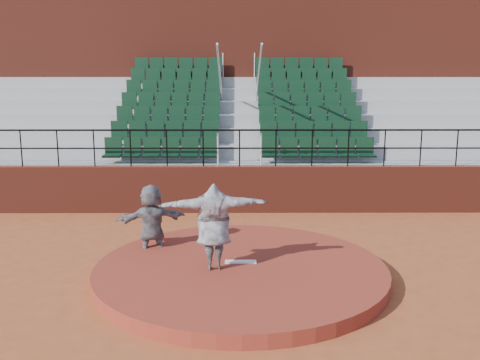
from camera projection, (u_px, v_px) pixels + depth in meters
name	position (u px, v px, depth m)	size (l,w,h in m)	color
ground	(241.00, 278.00, 10.13)	(90.00, 90.00, 0.00)	#A34B24
pitchers_mound	(241.00, 272.00, 10.10)	(5.50, 5.50, 0.25)	maroon
pitching_rubber	(241.00, 262.00, 10.22)	(0.60, 0.15, 0.03)	white
boundary_wall	(240.00, 189.00, 14.91)	(24.00, 0.30, 1.30)	maroon
wall_railing	(240.00, 140.00, 14.64)	(24.04, 0.05, 1.03)	black
seating_deck	(239.00, 144.00, 18.33)	(24.00, 5.97, 4.63)	#999994
press_box_facade	(239.00, 81.00, 21.81)	(24.00, 3.00, 7.10)	maroon
pitcher	(214.00, 226.00, 9.77)	(1.98, 0.54, 1.61)	black
fielder	(152.00, 222.00, 11.07)	(1.47, 0.47, 1.58)	black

